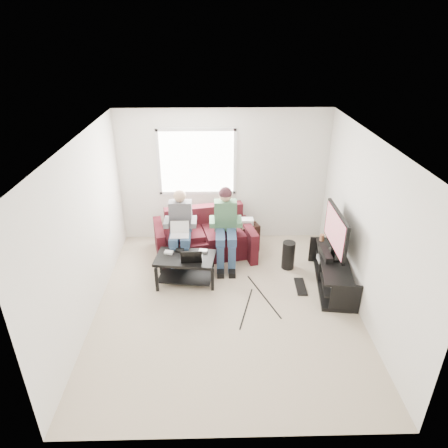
# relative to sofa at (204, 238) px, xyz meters

# --- Properties ---
(floor) EXTENTS (4.50, 4.50, 0.00)m
(floor) POSITION_rel_sofa_xyz_m (0.38, -1.59, -0.32)
(floor) COLOR #C4B299
(floor) RESTS_ON ground
(ceiling) EXTENTS (4.50, 4.50, 0.00)m
(ceiling) POSITION_rel_sofa_xyz_m (0.38, -1.59, 2.28)
(ceiling) COLOR white
(ceiling) RESTS_ON wall_back
(wall_back) EXTENTS (4.50, 0.00, 4.50)m
(wall_back) POSITION_rel_sofa_xyz_m (0.38, 0.66, 0.98)
(wall_back) COLOR silver
(wall_back) RESTS_ON floor
(wall_front) EXTENTS (4.50, 0.00, 4.50)m
(wall_front) POSITION_rel_sofa_xyz_m (0.38, -3.84, 0.98)
(wall_front) COLOR silver
(wall_front) RESTS_ON floor
(wall_left) EXTENTS (0.00, 4.50, 4.50)m
(wall_left) POSITION_rel_sofa_xyz_m (-1.62, -1.59, 0.98)
(wall_left) COLOR silver
(wall_left) RESTS_ON floor
(wall_right) EXTENTS (0.00, 4.50, 4.50)m
(wall_right) POSITION_rel_sofa_xyz_m (2.38, -1.59, 0.98)
(wall_right) COLOR silver
(wall_right) RESTS_ON floor
(window) EXTENTS (1.48, 0.04, 1.28)m
(window) POSITION_rel_sofa_xyz_m (-0.12, 0.64, 1.28)
(window) COLOR white
(window) RESTS_ON wall_back
(sofa) EXTENTS (1.99, 1.15, 0.85)m
(sofa) POSITION_rel_sofa_xyz_m (0.00, 0.00, 0.00)
(sofa) COLOR #3F0F12
(sofa) RESTS_ON floor
(person_left) EXTENTS (0.40, 0.71, 1.35)m
(person_left) POSITION_rel_sofa_xyz_m (-0.40, -0.32, 0.43)
(person_left) COLOR navy
(person_left) RESTS_ON sofa
(person_right) EXTENTS (0.40, 0.71, 1.40)m
(person_right) POSITION_rel_sofa_xyz_m (0.40, -0.30, 0.49)
(person_right) COLOR navy
(person_right) RESTS_ON sofa
(laptop_silver) EXTENTS (0.38, 0.32, 0.24)m
(laptop_silver) POSITION_rel_sofa_xyz_m (-0.40, -0.53, 0.40)
(laptop_silver) COLOR silver
(laptop_silver) RESTS_ON person_left
(coffee_table) EXTENTS (1.04, 0.71, 0.48)m
(coffee_table) POSITION_rel_sofa_xyz_m (-0.29, -0.94, 0.04)
(coffee_table) COLOR black
(coffee_table) RESTS_ON floor
(laptop_black) EXTENTS (0.36, 0.27, 0.24)m
(laptop_black) POSITION_rel_sofa_xyz_m (-0.17, -1.02, 0.29)
(laptop_black) COLOR black
(laptop_black) RESTS_ON coffee_table
(controller_a) EXTENTS (0.16, 0.12, 0.04)m
(controller_a) POSITION_rel_sofa_xyz_m (-0.57, -0.82, 0.19)
(controller_a) COLOR silver
(controller_a) RESTS_ON coffee_table
(controller_b) EXTENTS (0.15, 0.11, 0.04)m
(controller_b) POSITION_rel_sofa_xyz_m (-0.39, -0.76, 0.19)
(controller_b) COLOR black
(controller_b) RESTS_ON coffee_table
(controller_c) EXTENTS (0.16, 0.12, 0.04)m
(controller_c) POSITION_rel_sofa_xyz_m (0.01, -0.79, 0.19)
(controller_c) COLOR gray
(controller_c) RESTS_ON coffee_table
(tv_stand) EXTENTS (0.65, 1.55, 0.50)m
(tv_stand) POSITION_rel_sofa_xyz_m (2.15, -1.10, -0.09)
(tv_stand) COLOR black
(tv_stand) RESTS_ON floor
(tv) EXTENTS (0.12, 1.10, 0.81)m
(tv) POSITION_rel_sofa_xyz_m (2.15, -1.00, 0.64)
(tv) COLOR black
(tv) RESTS_ON tv_stand
(soundbar) EXTENTS (0.12, 0.50, 0.10)m
(soundbar) POSITION_rel_sofa_xyz_m (2.03, -1.00, 0.23)
(soundbar) COLOR black
(soundbar) RESTS_ON tv_stand
(drink_cup) EXTENTS (0.08, 0.08, 0.12)m
(drink_cup) POSITION_rel_sofa_xyz_m (2.10, -0.47, 0.24)
(drink_cup) COLOR #A26646
(drink_cup) RESTS_ON tv_stand
(console_white) EXTENTS (0.30, 0.22, 0.06)m
(console_white) POSITION_rel_sofa_xyz_m (2.15, -1.50, -0.02)
(console_white) COLOR silver
(console_white) RESTS_ON tv_stand
(console_grey) EXTENTS (0.34, 0.26, 0.08)m
(console_grey) POSITION_rel_sofa_xyz_m (2.15, -0.80, -0.01)
(console_grey) COLOR gray
(console_grey) RESTS_ON tv_stand
(console_black) EXTENTS (0.38, 0.30, 0.07)m
(console_black) POSITION_rel_sofa_xyz_m (2.15, -1.15, -0.02)
(console_black) COLOR black
(console_black) RESTS_ON tv_stand
(subwoofer) EXTENTS (0.23, 0.23, 0.51)m
(subwoofer) POSITION_rel_sofa_xyz_m (1.51, -0.56, -0.06)
(subwoofer) COLOR black
(subwoofer) RESTS_ON floor
(keyboard_floor) EXTENTS (0.18, 0.49, 0.03)m
(keyboard_floor) POSITION_rel_sofa_xyz_m (1.63, -1.16, -0.30)
(keyboard_floor) COLOR black
(keyboard_floor) RESTS_ON floor
(end_table) EXTENTS (0.37, 0.37, 0.65)m
(end_table) POSITION_rel_sofa_xyz_m (0.83, 0.13, -0.03)
(end_table) COLOR black
(end_table) RESTS_ON floor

